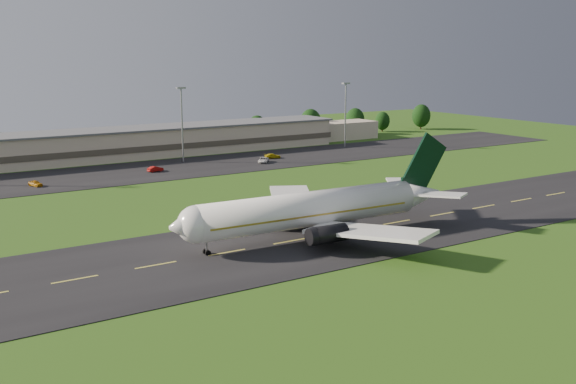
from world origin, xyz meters
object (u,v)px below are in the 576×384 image
terminal (166,141)px  service_vehicle_b (155,169)px  light_mast_east (345,107)px  service_vehicle_d (273,156)px  service_vehicle_a (35,183)px  light_mast_centre (182,116)px  airliner (314,209)px  service_vehicle_c (263,160)px

terminal → service_vehicle_b: 29.53m
light_mast_east → service_vehicle_d: light_mast_east is taller
terminal → service_vehicle_a: size_ratio=37.65×
service_vehicle_a → service_vehicle_b: (29.21, 3.45, 0.02)m
light_mast_east → service_vehicle_d: 34.12m
light_mast_centre → light_mast_east: bearing=0.0°
light_mast_centre → service_vehicle_a: (-40.97, -13.51, -11.98)m
airliner → light_mast_east: light_mast_east is taller
service_vehicle_b → service_vehicle_c: service_vehicle_c is taller
light_mast_east → service_vehicle_c: light_mast_east is taller
light_mast_centre → light_mast_east: (55.00, 0.00, 0.00)m
service_vehicle_b → service_vehicle_d: (35.69, 2.56, 0.00)m
airliner → service_vehicle_b: airliner is taller
terminal → service_vehicle_d: 32.85m
light_mast_east → service_vehicle_c: size_ratio=3.94×
service_vehicle_a → terminal: bearing=12.3°
service_vehicle_d → service_vehicle_a: bearing=103.2°
service_vehicle_c → service_vehicle_b: bearing=-146.3°
service_vehicle_b → service_vehicle_d: service_vehicle_d is taller
light_mast_centre → service_vehicle_b: 19.56m
airliner → service_vehicle_b: bearing=92.6°
terminal → service_vehicle_a: 51.84m
terminal → light_mast_east: light_mast_east is taller
terminal → airliner: bearing=-97.7°
service_vehicle_d → service_vehicle_c: bearing=138.2°
airliner → light_mast_centre: (11.59, 80.04, 8.08)m
light_mast_centre → service_vehicle_c: light_mast_centre is taller
service_vehicle_c → service_vehicle_d: (5.89, 5.00, -0.04)m
terminal → service_vehicle_d: size_ratio=31.18×
service_vehicle_a → service_vehicle_c: size_ratio=0.74×
light_mast_east → service_vehicle_b: (-66.75, -10.06, -11.97)m
light_mast_centre → service_vehicle_b: size_ratio=4.99×
airliner → terminal: bearing=84.8°
light_mast_centre → service_vehicle_a: size_ratio=5.28×
airliner → service_vehicle_d: bearing=66.4°
airliner → service_vehicle_d: (35.52, 72.54, -3.89)m
light_mast_east → service_vehicle_b: light_mast_east is taller
airliner → service_vehicle_a: airliner is taller
light_mast_east → service_vehicle_a: size_ratio=5.28×
light_mast_centre → service_vehicle_d: bearing=-17.4°
service_vehicle_c → service_vehicle_d: size_ratio=1.11×
airliner → terminal: 97.09m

